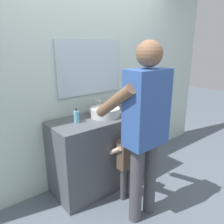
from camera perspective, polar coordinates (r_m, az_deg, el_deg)
The scene contains 9 objects.
ground_plane at distance 2.85m, azimuth 2.01°, elevation -19.99°, with size 14.00×14.00×0.00m, color slate.
back_wall at distance 2.80m, azimuth -6.12°, elevation 9.42°, with size 4.40×0.10×2.70m.
vanity_cabinet at distance 2.81m, azimuth -1.94°, elevation -9.79°, with size 1.32×0.54×0.90m, color #4C5156.
sink_basin at distance 2.61m, azimuth -1.79°, elevation -0.03°, with size 0.35×0.35×0.11m.
faucet at distance 2.77m, azimuth -4.42°, elevation 1.46°, with size 0.18×0.14×0.18m.
toothbrush_cup at distance 2.82m, azimuth 3.81°, elevation 1.20°, with size 0.07×0.07×0.21m.
soap_bottle at distance 2.44m, azimuth -9.14°, elevation -1.18°, with size 0.06×0.06×0.17m.
child_toddler at distance 2.51m, azimuth 3.68°, elevation -11.69°, with size 0.26×0.26×0.86m.
adult_parent at distance 2.06m, azimuth 8.46°, elevation -1.88°, with size 0.54×0.57×1.76m.
Camera 1 is at (-1.50, -1.71, 1.72)m, focal length 35.46 mm.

